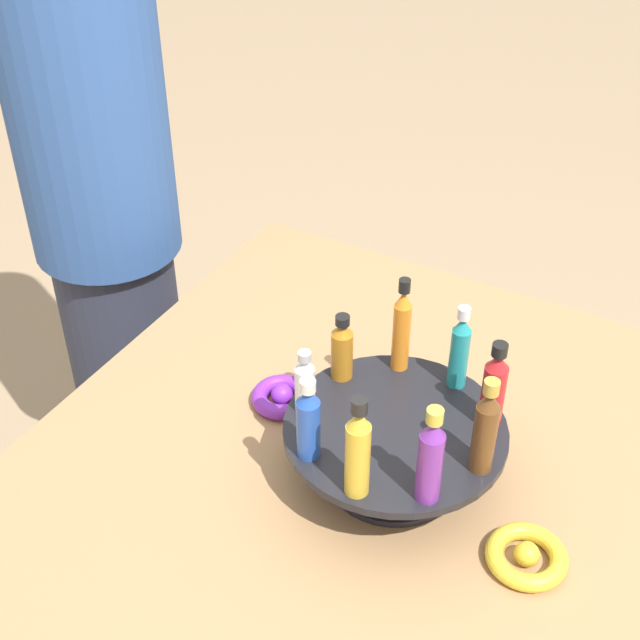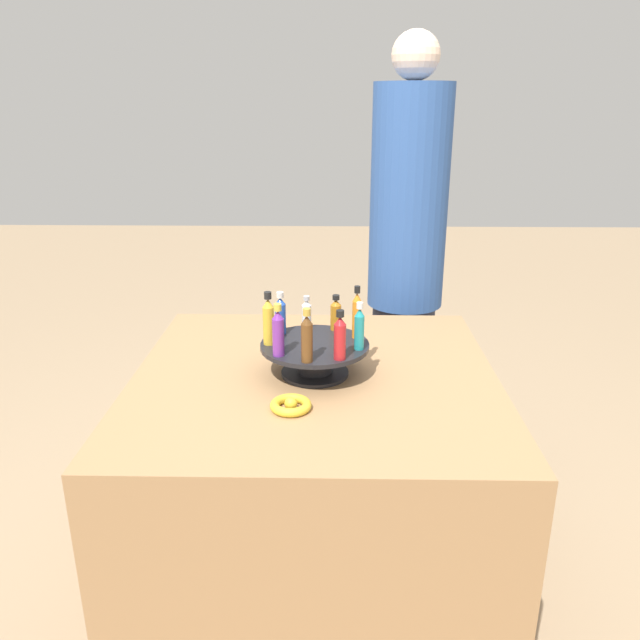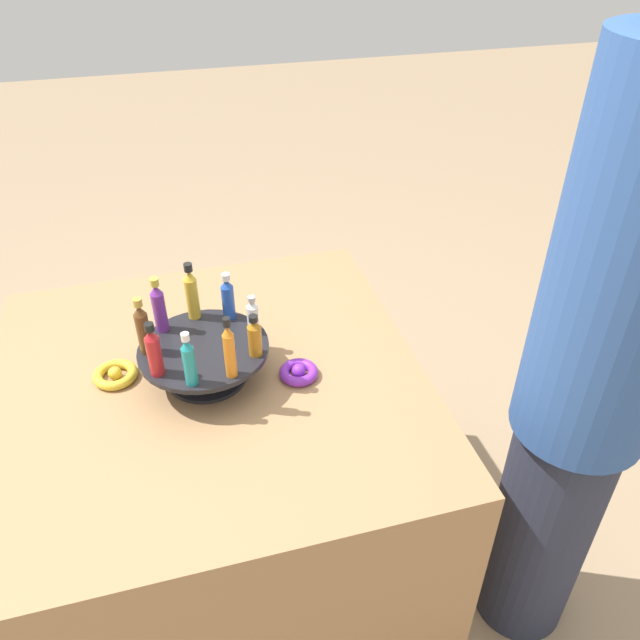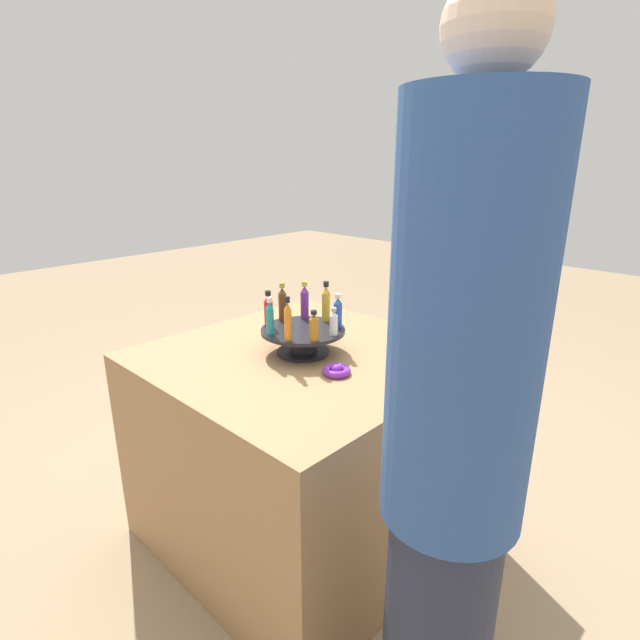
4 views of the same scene
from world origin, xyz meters
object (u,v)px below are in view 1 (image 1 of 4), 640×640
Objects in this scene: ribbon_bow_purple at (282,397)px; bottle_amber at (342,349)px; bottle_purple at (430,458)px; bottle_red at (494,388)px; bottle_brown at (485,430)px; bottle_orange at (402,328)px; bottle_teal at (460,350)px; bottle_gold at (358,450)px; display_stand at (394,444)px; bottle_blue at (308,421)px; person_figure at (99,180)px; bottle_clear at (305,383)px; ribbon_bow_gold at (526,556)px.

bottle_amber is at bearing -87.77° from ribbon_bow_purple.
bottle_red is at bearing -7.47° from bottle_purple.
bottle_orange is (0.13, 0.17, 0.00)m from bottle_brown.
bottle_gold reaches higher than bottle_teal.
bottle_blue is at bearing 142.53° from display_stand.
bottle_gold is (-0.11, 0.12, 0.00)m from bottle_brown.
bottle_purple is 1.52× the size of ribbon_bow_purple.
bottle_amber reaches higher than display_stand.
ribbon_bow_purple is 0.05× the size of person_figure.
bottle_red is 1.36× the size of bottle_clear.
display_stand is 0.16m from bottle_orange.
display_stand is 0.16m from bottle_red.
ribbon_bow_gold is (-0.11, -0.32, -0.13)m from bottle_amber.
person_figure is at bearing 66.90° from display_stand.
display_stand is at bearing -104.43° from ribbon_bow_purple.
bottle_teal is 1.26× the size of bottle_amber.
bottle_brown is 1.08× the size of bottle_red.
bottle_purple is (-0.06, -0.21, 0.02)m from bottle_clear.
display_stand is at bearing 42.53° from bottle_purple.
bottle_brown reaches higher than bottle_blue.
bottle_teal is 1.35× the size of bottle_clear.
bottle_orange is 1.62× the size of ribbon_bow_purple.
ribbon_bow_purple is at bearing 78.12° from bottle_brown.
person_figure is (0.43, 0.70, -0.05)m from bottle_blue.
ribbon_bow_gold is 0.06× the size of person_figure.
ribbon_bow_purple is at bearing 63.58° from bottle_purple.
bottle_brown is 0.09m from bottle_red.
bottle_clear is at bearing 102.53° from display_stand.
bottle_blue is at bearing 132.53° from bottle_red.
bottle_clear is at bearing 85.39° from ribbon_bow_gold.
bottle_red is at bearing -57.47° from display_stand.
bottle_teal is at bearing -7.47° from bottle_gold.
bottle_gold is at bearing -107.47° from bottle_blue.
bottle_gold is (-0.24, -0.05, -0.00)m from bottle_orange.
bottle_clear is 0.94× the size of ribbon_bow_gold.
person_figure is at bearing 63.85° from bottle_purple.
ribbon_bow_gold is at bearing -104.43° from display_stand.
bottle_orange is 0.16m from bottle_clear.
bottle_blue is (-0.17, 0.18, -0.00)m from bottle_red.
bottle_red is at bearing -87.47° from bottle_amber.
bottle_gold is (-0.10, -0.13, 0.02)m from bottle_clear.
bottle_clear is 0.69× the size of bottle_purple.
bottle_brown is 1.16× the size of bottle_blue.
bottle_gold reaches higher than ribbon_bow_gold.
bottle_orange reaches higher than bottle_brown.
bottle_gold reaches higher than bottle_clear.
bottle_red is (0.07, -0.10, 0.09)m from display_stand.
bottle_red is 0.93× the size of bottle_purple.
bottle_red reaches higher than bottle_amber.
bottle_orange reaches higher than bottle_blue.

